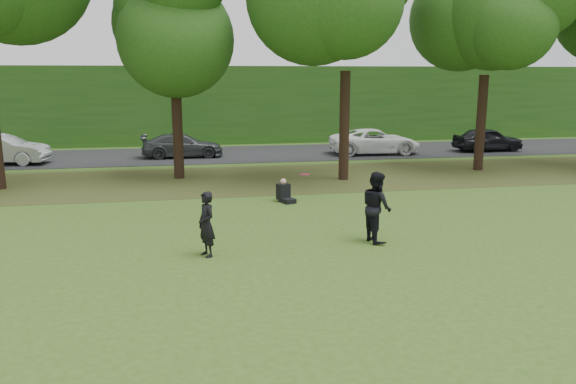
% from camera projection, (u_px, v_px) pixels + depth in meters
% --- Properties ---
extents(ground, '(120.00, 120.00, 0.00)m').
position_uv_depth(ground, '(322.00, 291.00, 11.80)').
color(ground, '#335019').
rests_on(ground, ground).
extents(leaf_litter, '(60.00, 7.00, 0.01)m').
position_uv_depth(leaf_litter, '(250.00, 179.00, 24.31)').
color(leaf_litter, '#4F3F1C').
rests_on(leaf_litter, ground).
extents(street, '(70.00, 7.00, 0.02)m').
position_uv_depth(street, '(233.00, 154.00, 32.00)').
color(street, black).
rests_on(street, ground).
extents(far_hedge, '(70.00, 3.00, 5.00)m').
position_uv_depth(far_hedge, '(224.00, 105.00, 37.26)').
color(far_hedge, '#205017').
rests_on(far_hedge, ground).
extents(player_left, '(0.60, 0.71, 1.65)m').
position_uv_depth(player_left, '(206.00, 224.00, 13.91)').
color(player_left, black).
rests_on(player_left, ground).
extents(player_right, '(0.84, 1.02, 1.93)m').
position_uv_depth(player_right, '(377.00, 207.00, 15.13)').
color(player_right, black).
rests_on(player_right, ground).
extents(parked_cars, '(39.01, 2.88, 1.49)m').
position_uv_depth(parked_cars, '(201.00, 145.00, 30.25)').
color(parked_cars, black).
rests_on(parked_cars, street).
extents(frisbee, '(0.36, 0.36, 0.10)m').
position_uv_depth(frisbee, '(305.00, 174.00, 14.66)').
color(frisbee, '#DC1263').
rests_on(frisbee, ground).
extents(seated_person, '(0.66, 0.83, 0.83)m').
position_uv_depth(seated_person, '(285.00, 193.00, 20.02)').
color(seated_person, black).
rests_on(seated_person, ground).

